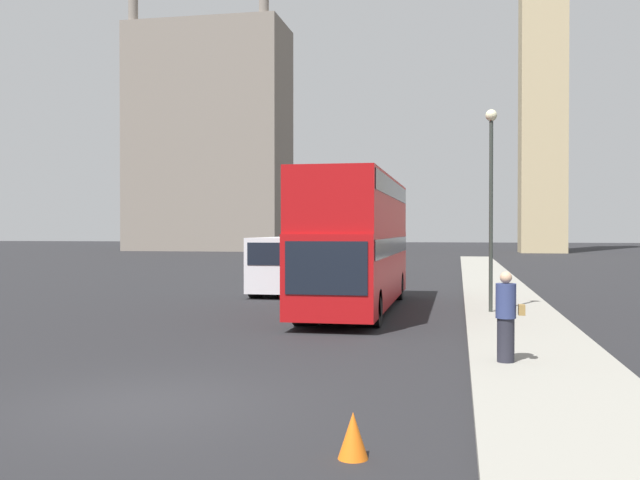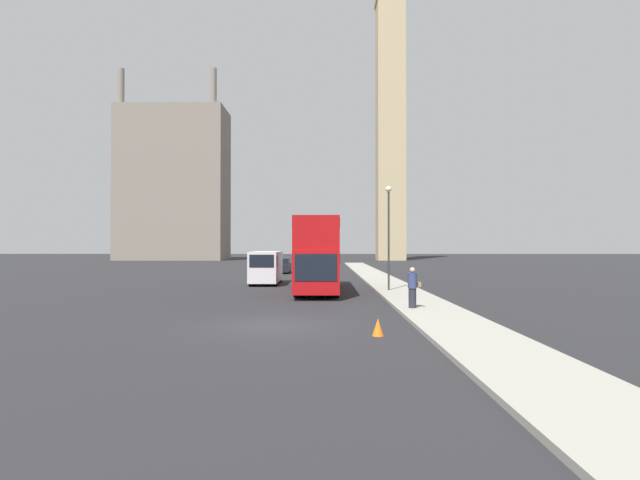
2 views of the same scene
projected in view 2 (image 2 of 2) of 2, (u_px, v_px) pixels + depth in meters
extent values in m
plane|color=black|center=(271.00, 325.00, 17.65)|extent=(300.00, 300.00, 0.00)
cube|color=gray|center=(453.00, 324.00, 17.59)|extent=(2.83, 120.00, 0.15)
cube|color=tan|center=(390.00, 131.00, 96.18)|extent=(5.26, 5.26, 49.89)
cube|color=slate|center=(174.00, 184.00, 98.24)|extent=(20.59, 10.26, 29.74)
cylinder|color=slate|center=(121.00, 86.00, 94.16)|extent=(1.23, 1.23, 6.54)
cylinder|color=slate|center=(213.00, 86.00, 94.00)|extent=(1.23, 1.23, 6.54)
cube|color=#A80F11|center=(317.00, 268.00, 30.92)|extent=(2.44, 11.29, 2.29)
cube|color=#A80F11|center=(317.00, 235.00, 30.95)|extent=(2.44, 11.06, 1.81)
cube|color=black|center=(317.00, 256.00, 30.93)|extent=(2.48, 10.83, 0.55)
cube|color=black|center=(317.00, 226.00, 30.95)|extent=(2.48, 10.61, 0.55)
cube|color=black|center=(316.00, 267.00, 25.27)|extent=(2.15, 0.03, 1.37)
cylinder|color=black|center=(300.00, 288.00, 26.97)|extent=(0.68, 1.07, 1.07)
cylinder|color=black|center=(333.00, 288.00, 26.96)|extent=(0.68, 1.07, 1.07)
cylinder|color=black|center=(306.00, 278.00, 34.87)|extent=(0.68, 1.07, 1.07)
cylinder|color=black|center=(331.00, 278.00, 34.86)|extent=(0.68, 1.07, 1.07)
cube|color=silver|center=(266.00, 266.00, 36.50)|extent=(1.97, 5.26, 2.17)
cube|color=black|center=(262.00, 261.00, 33.86)|extent=(1.68, 0.02, 0.87)
cube|color=black|center=(263.00, 261.00, 34.79)|extent=(2.00, 0.95, 0.70)
cylinder|color=black|center=(252.00, 281.00, 34.70)|extent=(0.49, 0.76, 0.76)
cylinder|color=black|center=(274.00, 281.00, 34.69)|extent=(0.49, 0.76, 0.76)
cylinder|color=black|center=(259.00, 277.00, 38.28)|extent=(0.49, 0.76, 0.76)
cylinder|color=black|center=(278.00, 277.00, 38.27)|extent=(0.49, 0.76, 0.76)
cylinder|color=#23232D|center=(412.00, 298.00, 21.42)|extent=(0.33, 0.33, 0.84)
cylinder|color=navy|center=(412.00, 280.00, 21.43)|extent=(0.39, 0.39, 0.67)
sphere|color=tan|center=(412.00, 270.00, 21.43)|extent=(0.23, 0.23, 0.23)
cube|color=olive|center=(419.00, 284.00, 21.42)|extent=(0.12, 0.24, 0.20)
cylinder|color=#2D332D|center=(389.00, 241.00, 30.06)|extent=(0.12, 0.12, 5.91)
sphere|color=beige|center=(389.00, 189.00, 30.10)|extent=(0.36, 0.36, 0.36)
cube|color=black|center=(282.00, 267.00, 51.29)|extent=(1.73, 4.39, 0.80)
cube|color=black|center=(282.00, 261.00, 51.40)|extent=(1.56, 2.11, 0.55)
cylinder|color=black|center=(274.00, 270.00, 49.89)|extent=(0.38, 0.66, 0.66)
cylinder|color=black|center=(287.00, 270.00, 49.87)|extent=(0.38, 0.66, 0.66)
cylinder|color=black|center=(276.00, 269.00, 52.69)|extent=(0.38, 0.66, 0.66)
cylinder|color=black|center=(289.00, 269.00, 52.68)|extent=(0.38, 0.66, 0.66)
cone|color=orange|center=(378.00, 327.00, 15.60)|extent=(0.36, 0.36, 0.55)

